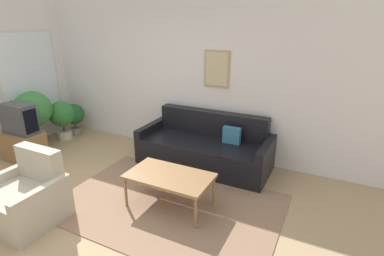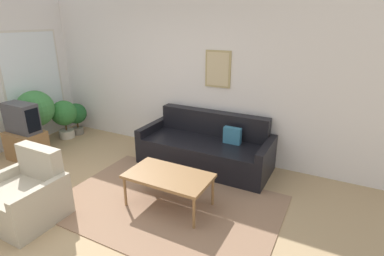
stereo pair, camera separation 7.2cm
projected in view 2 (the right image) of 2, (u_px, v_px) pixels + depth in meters
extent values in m
plane|color=tan|center=(71.00, 220.00, 3.66)|extent=(16.00, 16.00, 0.00)
cube|color=#937056|center=(167.00, 205.00, 3.96)|extent=(2.88, 1.92, 0.01)
cube|color=silver|center=(176.00, 77.00, 5.37)|extent=(8.00, 0.06, 2.70)
cube|color=tan|center=(218.00, 69.00, 4.90)|extent=(0.44, 0.03, 0.60)
cube|color=#CCB78E|center=(218.00, 69.00, 4.89)|extent=(0.38, 0.01, 0.54)
cube|color=beige|center=(32.00, 73.00, 5.83)|extent=(0.02, 1.26, 1.61)
cube|color=white|center=(33.00, 73.00, 5.82)|extent=(0.02, 1.18, 1.53)
cube|color=black|center=(204.00, 153.00, 4.96)|extent=(1.91, 0.90, 0.45)
cube|color=black|center=(214.00, 123.00, 5.10)|extent=(1.91, 0.20, 0.41)
cube|color=black|center=(153.00, 139.00, 5.38)|extent=(0.12, 0.90, 0.59)
cube|color=black|center=(266.00, 162.00, 4.49)|extent=(0.12, 0.90, 0.59)
cube|color=teal|center=(232.00, 136.00, 4.74)|extent=(0.28, 0.10, 0.28)
cube|color=olive|center=(169.00, 176.00, 3.81)|extent=(1.08, 0.62, 0.04)
cylinder|color=olive|center=(125.00, 192.00, 3.88)|extent=(0.04, 0.04, 0.42)
cylinder|color=olive|center=(194.00, 214.00, 3.45)|extent=(0.04, 0.04, 0.42)
cylinder|color=olive|center=(149.00, 174.00, 4.33)|extent=(0.04, 0.04, 0.42)
cylinder|color=olive|center=(213.00, 191.00, 3.89)|extent=(0.04, 0.04, 0.42)
cube|color=olive|center=(27.00, 145.00, 5.21)|extent=(0.64, 0.45, 0.50)
cube|color=#424247|center=(21.00, 118.00, 5.04)|extent=(0.60, 0.28, 0.50)
cube|color=black|center=(33.00, 121.00, 4.90)|extent=(0.01, 0.23, 0.39)
cube|color=#B2A893|center=(24.00, 204.00, 3.62)|extent=(0.65, 0.76, 0.44)
cube|color=#B2A893|center=(40.00, 162.00, 3.73)|extent=(0.65, 0.16, 0.42)
cube|color=#B2A893|center=(4.00, 192.00, 3.76)|extent=(0.09, 0.76, 0.56)
cube|color=#B2A893|center=(44.00, 208.00, 3.44)|extent=(0.09, 0.76, 0.56)
cylinder|color=#383D42|center=(41.00, 139.00, 5.85)|extent=(0.25, 0.25, 0.24)
cylinder|color=#51381E|center=(39.00, 128.00, 5.77)|extent=(0.04, 0.04, 0.20)
sphere|color=#3D8442|center=(35.00, 109.00, 5.64)|extent=(0.68, 0.68, 0.68)
cylinder|color=slate|center=(78.00, 131.00, 6.41)|extent=(0.22, 0.22, 0.15)
cylinder|color=#51381E|center=(78.00, 124.00, 6.36)|extent=(0.04, 0.04, 0.13)
sphere|color=#1E5628|center=(76.00, 113.00, 6.28)|extent=(0.43, 0.43, 0.43)
cylinder|color=beige|center=(67.00, 134.00, 6.21)|extent=(0.30, 0.30, 0.16)
cylinder|color=#51381E|center=(66.00, 127.00, 6.16)|extent=(0.04, 0.04, 0.15)
sphere|color=#337A38|center=(64.00, 113.00, 6.06)|extent=(0.51, 0.51, 0.51)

